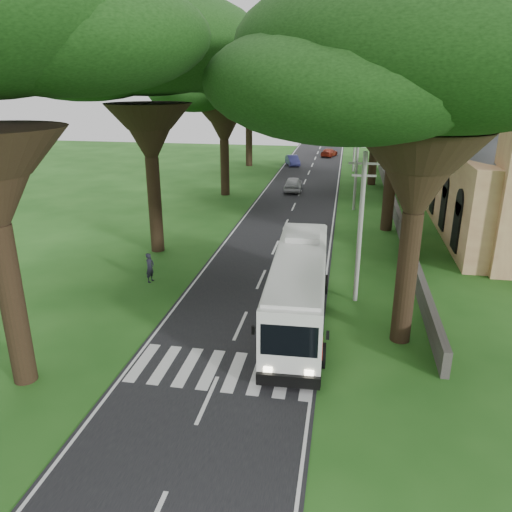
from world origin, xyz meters
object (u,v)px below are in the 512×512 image
Objects in this scene: distant_car_c at (329,152)px; pedestrian at (150,268)px; pole_mid at (357,164)px; pole_far at (355,138)px; coach_bus at (299,287)px; pole_near at (360,226)px; distant_car_a at (293,184)px; distant_car_b at (293,160)px.

pedestrian is (-8.30, -51.79, 0.26)m from distant_car_c.
pole_mid is 1.00× the size of pole_far.
pole_mid is 23.31m from coach_bus.
distant_car_a is at bearing 103.21° from pole_near.
pole_mid is 24.81m from distant_car_b.
coach_bus is 9.80m from pedestrian.
pole_mid is 1.80× the size of distant_car_a.
pole_mid and pole_far have the same top height.
distant_car_b is at bearing 79.70° from distant_car_c.
pole_near is 1.00× the size of pole_mid.
distant_car_a is 1.09× the size of distant_car_b.
distant_car_a is at bearing 100.17° from distant_car_c.
coach_bus is 55.38m from distant_car_c.
pole_far is 41.34m from pedestrian.
coach_bus is at bearing -132.81° from pole_near.
distant_car_b is 1.00× the size of distant_car_c.
pedestrian is at bearing -111.99° from distant_car_b.
pole_near is at bearing -96.30° from distant_car_b.
coach_bus is (-2.80, -23.02, -2.31)m from pole_mid.
pole_near is at bearing -90.00° from pole_mid.
pedestrian is at bearing 156.54° from coach_bus.
distant_car_a is (-6.30, 6.85, -3.39)m from pole_mid.
pedestrian is at bearing 75.71° from distant_car_a.
pole_near is 1.96× the size of distant_car_b.
pole_near and pole_mid have the same top height.
pole_near reaches higher than distant_car_a.
coach_bus reaches higher than distant_car_a.
coach_bus is 6.69× the size of pedestrian.
pole_far is at bearing -5.39° from pedestrian.
pole_far is 0.67× the size of coach_bus.
distant_car_b is at bearing 100.70° from pole_near.
pole_near is 4.51× the size of pedestrian.
pedestrian is (-3.72, -42.63, 0.19)m from distant_car_b.
pole_near reaches higher than pedestrian.
pole_near is at bearing 100.89° from distant_car_a.
distant_car_a is at bearing 132.61° from pole_mid.
pole_mid is 23.04m from pedestrian.
distant_car_a reaches higher than distant_car_c.
pedestrian reaches higher than distant_car_a.
coach_bus is at bearing 107.07° from distant_car_c.
distant_car_a is (-6.30, -13.15, -3.39)m from pole_far.
pole_mid reaches higher than distant_car_b.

